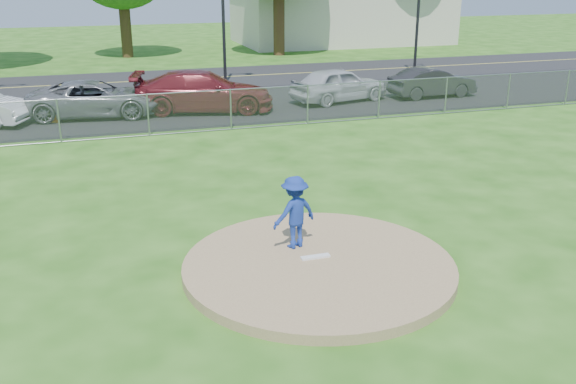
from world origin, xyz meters
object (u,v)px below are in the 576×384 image
Objects in this scene: pitcher at (295,212)px; parked_car_pearl at (339,84)px; traffic_signal_right at (422,12)px; commercial_building at (341,14)px; traffic_cone at (54,113)px; parked_car_darkred at (203,91)px; parked_car_charcoal at (432,82)px; parked_car_gray at (95,99)px.

pitcher is 0.34× the size of parked_car_pearl.
traffic_signal_right reaches higher than parked_car_pearl.
traffic_cone is (-21.29, -22.65, -1.81)m from commercial_building.
parked_car_charcoal is (10.69, -0.07, -0.17)m from parked_car_darkred.
parked_car_darkred is 10.69m from parked_car_charcoal.
pitcher is 0.38× the size of parked_car_charcoal.
traffic_cone is at bearing 104.58° from parked_car_darkred.
parked_car_charcoal is (16.62, 0.06, 0.32)m from traffic_cone.
traffic_cone is (-19.52, -6.65, -3.01)m from traffic_signal_right.
pitcher is at bearing -170.08° from parked_car_darkred.
commercial_building is at bearing -20.98° from parked_car_darkred.
pitcher is 0.30× the size of parked_car_gray.
traffic_signal_right reaches higher than pitcher.
pitcher is at bearing -159.34° from parked_car_gray.
parked_car_gray is 4.35m from parked_car_darkred.
traffic_signal_right is 10.08m from parked_car_pearl.
pitcher is at bearing -124.37° from traffic_signal_right.
commercial_building is at bearing 46.77° from traffic_cone.
commercial_building is 2.85× the size of parked_car_darkred.
commercial_building is 24.15m from parked_car_pearl.
traffic_signal_right reaches higher than parked_car_charcoal.
parked_car_gray is at bearing -161.11° from traffic_signal_right.
commercial_building reaches higher than traffic_cone.
traffic_cone is at bearing 87.72° from parked_car_charcoal.
traffic_signal_right is at bearing -141.63° from pitcher.
commercial_building is 4.06× the size of parked_car_charcoal.
traffic_signal_right is (-1.76, -16.00, 1.20)m from commercial_building.
parked_car_charcoal is at bearing -113.76° from traffic_signal_right.
traffic_signal_right is 20.84m from traffic_cone.
commercial_building is at bearing 83.71° from traffic_signal_right.
parked_car_charcoal is at bearing -101.67° from commercial_building.
parked_car_charcoal is (4.54, -0.31, -0.10)m from parked_car_pearl.
commercial_building is 10.69× the size of pitcher.
commercial_building reaches higher than parked_car_pearl.
commercial_building is 31.14m from traffic_cone.
pitcher reaches higher than parked_car_darkred.
parked_car_darkred is 6.16m from parked_car_pearl.
parked_car_gray is at bearing -94.25° from pitcher.
parked_car_gray is 15.03m from parked_car_charcoal.
parked_car_charcoal is at bearing -84.09° from parked_car_gray.
pitcher reaches higher than parked_car_pearl.
commercial_building is 16.14m from traffic_signal_right.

